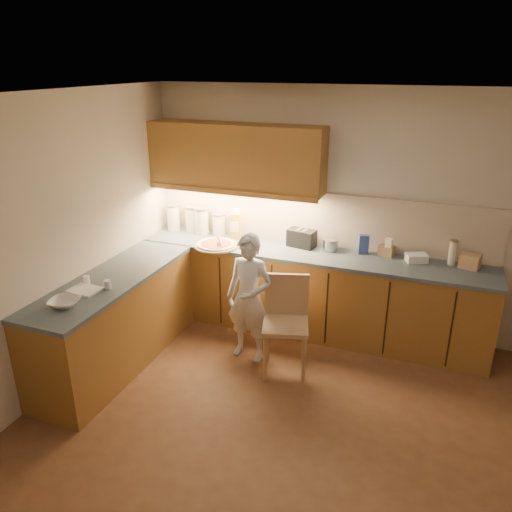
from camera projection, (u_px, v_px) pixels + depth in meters
name	position (u px, v px, depth m)	size (l,w,h in m)	color
room	(303.00, 239.00, 3.41)	(4.54, 4.50, 2.62)	brown
l_counter	(247.00, 301.00, 5.24)	(3.77, 2.62, 0.92)	olive
backsplash	(318.00, 219.00, 5.43)	(3.75, 0.02, 0.58)	beige
upper_cabinets	(235.00, 157.00, 5.36)	(1.95, 0.36, 0.73)	olive
pizza_on_board	(216.00, 245.00, 5.43)	(0.47, 0.47, 0.19)	tan
child	(249.00, 298.00, 4.87)	(0.47, 0.31, 1.30)	silver
wooden_chair	(286.00, 317.00, 4.74)	(0.52, 0.52, 0.94)	tan
mixing_bowl	(64.00, 303.00, 4.12)	(0.25, 0.25, 0.06)	silver
canister_a	(173.00, 217.00, 5.93)	(0.16, 0.16, 0.31)	white
canister_b	(193.00, 219.00, 5.88)	(0.18, 0.18, 0.31)	silver
canister_c	(202.00, 221.00, 5.80)	(0.17, 0.17, 0.32)	beige
canister_d	(219.00, 224.00, 5.79)	(0.16, 0.16, 0.25)	white
oil_jug	(236.00, 225.00, 5.65)	(0.13, 0.10, 0.34)	gold
toaster	(302.00, 238.00, 5.42)	(0.32, 0.22, 0.19)	black
steel_pot	(330.00, 245.00, 5.31)	(0.17, 0.17, 0.13)	#A2A2A6
blue_box	(363.00, 244.00, 5.22)	(0.10, 0.07, 0.21)	#33499B
card_box_a	(386.00, 251.00, 5.18)	(0.15, 0.11, 0.11)	tan
white_bottle	(388.00, 248.00, 5.13)	(0.07, 0.07, 0.20)	white
flat_pack	(416.00, 258.00, 5.03)	(0.20, 0.14, 0.08)	white
tall_jar	(453.00, 252.00, 4.92)	(0.08, 0.08, 0.26)	silver
card_box_b	(470.00, 261.00, 4.86)	(0.18, 0.14, 0.14)	tan
dough_cloth	(85.00, 290.00, 4.39)	(0.26, 0.20, 0.02)	white
spice_jar_a	(87.00, 280.00, 4.52)	(0.06, 0.06, 0.08)	white
spice_jar_b	(107.00, 285.00, 4.42)	(0.06, 0.06, 0.08)	silver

